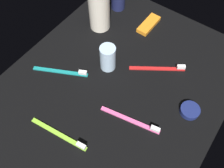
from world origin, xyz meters
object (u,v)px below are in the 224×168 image
Objects in this scene: toothbrush_red at (161,68)px; snack_bar_orange at (149,24)px; bodywash_bottle at (99,8)px; toothbrush_teal at (64,71)px; cream_tin_left at (190,110)px; toothbrush_lime at (62,135)px; deodorant_stick at (108,58)px; toothbrush_pink at (133,121)px.

snack_bar_orange is at bearing -137.35° from toothbrush_red.
bodywash_bottle reaches higher than toothbrush_teal.
bodywash_bottle is 3.28× the size of cream_tin_left.
toothbrush_teal and toothbrush_lime have the same top height.
toothbrush_teal reaches higher than cream_tin_left.
toothbrush_red is at bearing 163.16° from toothbrush_lime.
snack_bar_orange is 1.83× the size of cream_tin_left.
snack_bar_orange is at bearing 125.59° from bodywash_bottle.
cream_tin_left is (12.30, 42.00, -7.60)cm from bodywash_bottle.
deodorant_stick is 0.54× the size of toothbrush_teal.
deodorant_stick is 23.71cm from snack_bar_orange.
bodywash_bottle is at bearing -156.85° from toothbrush_lime.
toothbrush_teal is 0.92× the size of toothbrush_lime.
toothbrush_lime is at bearing -42.09° from toothbrush_pink.
toothbrush_lime is at bearing 3.42° from snack_bar_orange.
deodorant_stick is 29.09cm from cream_tin_left.
deodorant_stick is at bearing -171.93° from toothbrush_lime.
toothbrush_teal is at bearing -74.17° from cream_tin_left.
toothbrush_pink is at bearing 7.94° from toothbrush_red.
snack_bar_orange is (-10.34, 14.45, -7.70)cm from bodywash_bottle.
bodywash_bottle is at bearing -172.49° from toothbrush_teal.
toothbrush_pink is 20.30cm from toothbrush_lime.
toothbrush_teal is at bearing -18.06° from snack_bar_orange.
toothbrush_pink is at bearing 51.28° from bodywash_bottle.
cream_tin_left is at bearing 137.32° from toothbrush_lime.
toothbrush_teal is at bearing -92.33° from toothbrush_pink.
toothbrush_lime reaches higher than snack_bar_orange.
toothbrush_lime is (16.18, 13.82, 0.00)cm from toothbrush_teal.
snack_bar_orange is (-23.37, 1.30, -3.77)cm from deodorant_stick.
deodorant_stick is at bearing -88.56° from cream_tin_left.
cream_tin_left is at bearing 136.61° from toothbrush_pink.
toothbrush_lime is (35.53, -10.75, 0.00)cm from toothbrush_red.
bodywash_bottle is 18.92cm from deodorant_stick.
bodywash_bottle reaches higher than toothbrush_lime.
toothbrush_teal is at bearing -44.32° from deodorant_stick.
bodywash_bottle is 39.88cm from toothbrush_pink.
bodywash_bottle is at bearing -53.81° from snack_bar_orange.
toothbrush_red is (3.99, 27.65, -7.84)cm from bodywash_bottle.
toothbrush_pink is at bearing 56.64° from deodorant_stick.
deodorant_stick reaches higher than snack_bar_orange.
toothbrush_teal is at bearing -139.49° from toothbrush_lime.
deodorant_stick reaches higher than toothbrush_red.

